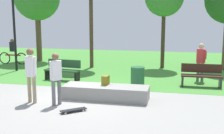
{
  "coord_description": "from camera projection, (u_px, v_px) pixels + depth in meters",
  "views": [
    {
      "loc": [
        3.37,
        -9.48,
        2.86
      ],
      "look_at": [
        1.05,
        0.96,
        0.96
      ],
      "focal_mm": 46.8,
      "sensor_mm": 36.0,
      "label": 1
    }
  ],
  "objects": [
    {
      "name": "trash_bin",
      "position": [
        138.0,
        78.0,
        11.47
      ],
      "size": [
        0.54,
        0.54,
        0.86
      ],
      "primitive_type": "cylinder",
      "color": "#1E592D",
      "rests_on": "ground_plane"
    },
    {
      "name": "cyclist_on_bicycle",
      "position": [
        13.0,
        53.0,
        17.28
      ],
      "size": [
        1.82,
        0.22,
        1.52
      ],
      "color": "black",
      "rests_on": "ground_plane"
    },
    {
      "name": "skater_performing_trick",
      "position": [
        31.0,
        71.0,
        9.51
      ],
      "size": [
        0.42,
        0.28,
        1.82
      ],
      "color": "tan",
      "rests_on": "ground_plane"
    },
    {
      "name": "ground_plane",
      "position": [
        77.0,
        97.0,
        10.33
      ],
      "size": [
        28.0,
        28.0,
        0.0
      ],
      "primitive_type": "plane",
      "color": "gray"
    },
    {
      "name": "concrete_ledge",
      "position": [
        106.0,
        92.0,
        10.06
      ],
      "size": [
        2.94,
        0.89,
        0.47
      ],
      "primitive_type": "cube",
      "color": "gray",
      "rests_on": "ground_plane"
    },
    {
      "name": "park_bench_far_left",
      "position": [
        63.0,
        69.0,
        12.98
      ],
      "size": [
        1.65,
        0.66,
        0.91
      ],
      "color": "#1E4223",
      "rests_on": "ground_plane"
    },
    {
      "name": "skateboard_by_ledge",
      "position": [
        74.0,
        110.0,
        8.73
      ],
      "size": [
        0.74,
        0.67,
        0.08
      ],
      "color": "black",
      "rests_on": "ground_plane"
    },
    {
      "name": "pedestrian_with_backpack",
      "position": [
        201.0,
        59.0,
        12.66
      ],
      "size": [
        0.43,
        0.44,
        1.67
      ],
      "color": "slate",
      "rests_on": "ground_plane"
    },
    {
      "name": "park_bench_near_lamppost",
      "position": [
        201.0,
        75.0,
        11.8
      ],
      "size": [
        1.61,
        0.49,
        0.91
      ],
      "color": "#331E14",
      "rests_on": "ground_plane"
    },
    {
      "name": "grass_lawn",
      "position": [
        119.0,
        63.0,
        17.68
      ],
      "size": [
        26.6,
        12.71,
        0.01
      ],
      "primitive_type": "cube",
      "color": "#478C38",
      "rests_on": "ground_plane"
    },
    {
      "name": "skater_watching",
      "position": [
        56.0,
        75.0,
        9.28
      ],
      "size": [
        0.34,
        0.38,
        1.69
      ],
      "color": "slate",
      "rests_on": "ground_plane"
    },
    {
      "name": "lamp_post",
      "position": [
        14.0,
        22.0,
        14.8
      ],
      "size": [
        0.28,
        0.28,
        4.15
      ],
      "color": "black",
      "rests_on": "ground_plane"
    },
    {
      "name": "backpack_on_ledge",
      "position": [
        106.0,
        80.0,
        10.14
      ],
      "size": [
        0.24,
        0.31,
        0.32
      ],
      "primitive_type": "cube",
      "rotation": [
        0.0,
        0.0,
        1.4
      ],
      "color": "olive",
      "rests_on": "concrete_ledge"
    }
  ]
}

